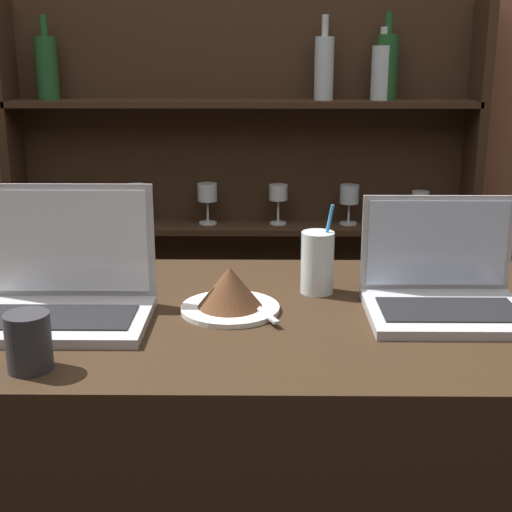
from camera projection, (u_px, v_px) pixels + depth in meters
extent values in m
cube|color=brown|center=(252.00, 91.00, 2.41)|extent=(7.00, 0.06, 2.70)
cube|color=#332114|center=(23.00, 249.00, 2.45)|extent=(0.03, 0.18, 1.65)
cube|color=#332114|center=(465.00, 251.00, 2.44)|extent=(0.03, 0.18, 1.65)
cube|color=#332114|center=(244.00, 244.00, 2.52)|extent=(1.55, 0.02, 1.65)
cube|color=#332114|center=(244.00, 339.00, 2.54)|extent=(1.51, 0.18, 0.02)
cube|color=#332114|center=(243.00, 227.00, 2.42)|extent=(1.51, 0.18, 0.02)
cube|color=#332114|center=(242.00, 103.00, 2.30)|extent=(1.51, 0.18, 0.02)
cylinder|color=silver|center=(68.00, 223.00, 2.42)|extent=(0.06, 0.06, 0.01)
cylinder|color=silver|center=(67.00, 211.00, 2.41)|extent=(0.01, 0.01, 0.07)
cylinder|color=silver|center=(66.00, 193.00, 2.39)|extent=(0.06, 0.06, 0.05)
cylinder|color=silver|center=(138.00, 223.00, 2.42)|extent=(0.06, 0.06, 0.01)
cylinder|color=silver|center=(137.00, 213.00, 2.41)|extent=(0.01, 0.01, 0.06)
cylinder|color=silver|center=(137.00, 194.00, 2.39)|extent=(0.06, 0.06, 0.07)
cylinder|color=silver|center=(208.00, 223.00, 2.42)|extent=(0.06, 0.06, 0.01)
cylinder|color=silver|center=(208.00, 212.00, 2.41)|extent=(0.01, 0.01, 0.07)
cylinder|color=silver|center=(207.00, 192.00, 2.39)|extent=(0.07, 0.07, 0.06)
cylinder|color=silver|center=(278.00, 223.00, 2.42)|extent=(0.06, 0.06, 0.01)
cylinder|color=silver|center=(278.00, 211.00, 2.40)|extent=(0.01, 0.01, 0.08)
cylinder|color=silver|center=(278.00, 192.00, 2.39)|extent=(0.06, 0.06, 0.05)
cylinder|color=silver|center=(348.00, 223.00, 2.41)|extent=(0.06, 0.06, 0.01)
cylinder|color=silver|center=(349.00, 213.00, 2.40)|extent=(0.01, 0.01, 0.07)
cylinder|color=silver|center=(349.00, 194.00, 2.39)|extent=(0.06, 0.06, 0.06)
cylinder|color=silver|center=(419.00, 223.00, 2.41)|extent=(0.05, 0.05, 0.01)
cylinder|color=silver|center=(419.00, 214.00, 2.40)|extent=(0.01, 0.01, 0.06)
cylinder|color=silver|center=(420.00, 199.00, 2.39)|extent=(0.06, 0.06, 0.05)
cylinder|color=#1E4C23|center=(47.00, 68.00, 2.28)|extent=(0.07, 0.07, 0.20)
cylinder|color=#1E4C23|center=(43.00, 25.00, 2.24)|extent=(0.02, 0.02, 0.07)
cylinder|color=#B2C1C6|center=(324.00, 69.00, 2.27)|extent=(0.06, 0.06, 0.20)
cylinder|color=#B2C1C6|center=(325.00, 25.00, 2.23)|extent=(0.02, 0.02, 0.07)
cylinder|color=#B2C1C6|center=(383.00, 73.00, 2.27)|extent=(0.07, 0.07, 0.17)
cylinder|color=#B2C1C6|center=(385.00, 36.00, 2.24)|extent=(0.03, 0.03, 0.06)
cylinder|color=#1E4C23|center=(387.00, 68.00, 2.27)|extent=(0.07, 0.07, 0.20)
cylinder|color=#1E4C23|center=(389.00, 23.00, 2.23)|extent=(0.02, 0.02, 0.07)
cube|color=#ADADB2|center=(59.00, 320.00, 1.29)|extent=(0.33, 0.22, 0.02)
cube|color=black|center=(56.00, 317.00, 1.28)|extent=(0.28, 0.12, 0.00)
cube|color=#ADADB2|center=(70.00, 241.00, 1.36)|extent=(0.33, 0.00, 0.22)
cube|color=white|center=(69.00, 241.00, 1.36)|extent=(0.30, 0.01, 0.20)
cube|color=#ADADB2|center=(447.00, 313.00, 1.33)|extent=(0.30, 0.23, 0.02)
cube|color=black|center=(449.00, 310.00, 1.31)|extent=(0.25, 0.13, 0.00)
cube|color=#ADADB2|center=(437.00, 243.00, 1.41)|extent=(0.30, 0.00, 0.19)
cube|color=silver|center=(437.00, 243.00, 1.41)|extent=(0.27, 0.01, 0.17)
cylinder|color=white|center=(230.00, 309.00, 1.36)|extent=(0.19, 0.19, 0.01)
cone|color=#51301C|center=(230.00, 287.00, 1.35)|extent=(0.12, 0.12, 0.08)
cube|color=#B7B7BC|center=(257.00, 308.00, 1.34)|extent=(0.08, 0.16, 0.00)
cylinder|color=silver|center=(317.00, 263.00, 1.45)|extent=(0.07, 0.07, 0.13)
cylinder|color=#338CD8|center=(323.00, 249.00, 1.44)|extent=(0.04, 0.01, 0.18)
cylinder|color=#2D2D33|center=(29.00, 342.00, 1.10)|extent=(0.07, 0.07, 0.09)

